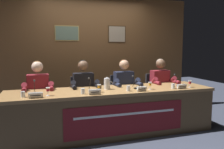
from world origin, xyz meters
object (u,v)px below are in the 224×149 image
(chair_center_right, at_px, (121,98))
(panelist_far_right, at_px, (162,84))
(microphone_center_left, at_px, (90,87))
(nameplate_center_left, at_px, (95,92))
(microphone_far_right, at_px, (177,82))
(nameplate_far_right, at_px, (182,86))
(nameplate_center_right, at_px, (142,89))
(juice_glass_center_right, at_px, (150,84))
(water_cup_far_right, at_px, (173,86))
(juice_glass_far_left, at_px, (48,90))
(juice_glass_far_right, at_px, (190,83))
(panelist_far_left, at_px, (38,91))
(conference_table, at_px, (114,104))
(water_cup_center_left, at_px, (83,92))
(microphone_far_left, at_px, (35,90))
(water_cup_center_right, at_px, (128,89))
(chair_center_left, at_px, (82,101))
(microphone_center_right, at_px, (135,84))
(chair_far_right, at_px, (157,96))
(water_cup_far_left, at_px, (23,95))
(chair_far_left, at_px, (39,104))
(panelist_center_right, at_px, (125,86))
(nameplate_far_left, at_px, (36,95))
(water_pitcher_central, at_px, (107,84))

(chair_center_right, xyz_separation_m, panelist_far_right, (0.79, -0.20, 0.28))
(microphone_center_left, bearing_deg, nameplate_center_left, -86.54)
(nameplate_center_left, distance_m, microphone_far_right, 1.63)
(nameplate_far_right, bearing_deg, microphone_center_left, 171.50)
(nameplate_center_right, distance_m, juice_glass_center_right, 0.24)
(nameplate_far_right, height_order, water_cup_far_right, water_cup_far_right)
(juice_glass_far_left, bearing_deg, juice_glass_far_right, -0.62)
(panelist_far_left, relative_size, juice_glass_far_left, 9.88)
(conference_table, xyz_separation_m, water_cup_center_left, (-0.54, -0.13, 0.27))
(microphone_far_left, relative_size, water_cup_center_left, 2.54)
(microphone_center_left, relative_size, water_cup_center_right, 2.54)
(chair_center_left, xyz_separation_m, microphone_far_right, (1.62, -0.68, 0.39))
(microphone_far_left, bearing_deg, panelist_far_right, 11.54)
(juice_glass_far_left, height_order, water_cup_far_right, juice_glass_far_left)
(microphone_center_right, xyz_separation_m, juice_glass_far_right, (0.97, -0.19, 0.01))
(chair_far_right, xyz_separation_m, nameplate_far_right, (-0.04, -0.93, 0.36))
(juice_glass_far_right, bearing_deg, water_cup_far_left, 179.46)
(chair_far_left, relative_size, water_cup_center_right, 10.57)
(panelist_far_left, bearing_deg, chair_far_right, 4.79)
(water_cup_far_left, height_order, chair_center_right, chair_center_right)
(conference_table, relative_size, water_cup_center_right, 40.79)
(panelist_far_left, bearing_deg, water_cup_center_right, -25.09)
(water_cup_center_left, xyz_separation_m, microphone_center_right, (0.93, 0.19, 0.04))
(microphone_center_left, bearing_deg, panelist_center_right, 32.40)
(microphone_far_left, xyz_separation_m, nameplate_far_right, (2.38, -0.24, -0.03))
(microphone_center_left, relative_size, juice_glass_far_right, 1.74)
(nameplate_far_left, height_order, chair_center_right, chair_center_right)
(conference_table, xyz_separation_m, nameplate_center_right, (0.40, -0.20, 0.27))
(nameplate_center_right, height_order, juice_glass_far_right, juice_glass_far_right)
(water_cup_center_left, bearing_deg, nameplate_far_right, -2.37)
(panelist_far_left, distance_m, chair_center_right, 1.62)
(water_cup_far_right, height_order, water_pitcher_central, water_pitcher_central)
(conference_table, xyz_separation_m, microphone_center_right, (0.39, 0.07, 0.31))
(panelist_far_right, bearing_deg, nameplate_center_right, -136.92)
(juice_glass_center_right, relative_size, nameplate_far_right, 0.74)
(nameplate_far_left, bearing_deg, panelist_center_right, 24.78)
(chair_far_left, bearing_deg, conference_table, -31.63)
(conference_table, distance_m, water_cup_center_left, 0.62)
(juice_glass_center_right, relative_size, water_pitcher_central, 0.59)
(water_cup_center_left, bearing_deg, water_cup_center_right, 0.84)
(panelist_far_right, distance_m, juice_glass_far_right, 0.69)
(juice_glass_far_left, bearing_deg, conference_table, 5.47)
(nameplate_far_left, bearing_deg, conference_table, 9.77)
(nameplate_far_left, relative_size, microphone_center_right, 0.90)
(nameplate_center_left, xyz_separation_m, water_cup_center_right, (0.58, 0.11, -0.00))
(chair_center_left, bearing_deg, panelist_far_left, -165.88)
(microphone_center_left, height_order, water_cup_far_right, microphone_center_left)
(panelist_far_left, relative_size, water_pitcher_central, 5.84)
(nameplate_center_right, distance_m, panelist_far_right, 1.08)
(juice_glass_far_left, distance_m, panelist_center_right, 1.58)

